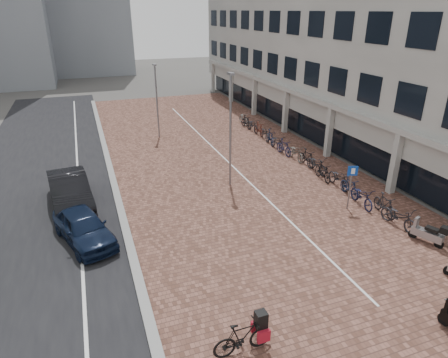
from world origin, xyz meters
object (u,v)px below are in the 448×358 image
car_navy (83,227)px  hero_bike (243,337)px  car_dark (70,191)px  scooter_front (428,232)px  parking_sign (351,181)px

car_navy → hero_bike: size_ratio=2.25×
car_dark → hero_bike: bearing=-74.8°
car_navy → scooter_front: 14.46m
car_navy → hero_bike: 8.73m
car_dark → parking_sign: 13.76m
scooter_front → car_dark: bearing=126.1°
car_navy → scooter_front: bearing=-39.1°
car_dark → hero_bike: car_dark is taller
parking_sign → car_dark: bearing=-178.8°
hero_bike → parking_sign: bearing=-53.6°
scooter_front → parking_sign: parking_sign is taller
car_navy → parking_sign: 12.40m
car_navy → parking_sign: size_ratio=1.79×
car_dark → scooter_front: bearing=-38.4°
car_navy → car_dark: 3.64m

